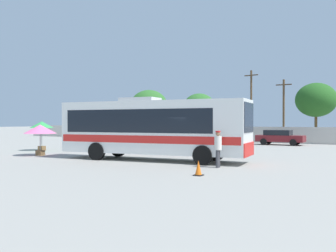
{
  "coord_description": "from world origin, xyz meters",
  "views": [
    {
      "loc": [
        10.74,
        -18.26,
        2.25
      ],
      "look_at": [
        -2.29,
        2.87,
        1.98
      ],
      "focal_mm": 39.7,
      "sensor_mm": 36.0,
      "label": 1
    }
  ],
  "objects_px": {
    "utility_pole_near": "(251,104)",
    "utility_pole_far": "(284,109)",
    "roadside_tree_left": "(149,106)",
    "roadside_tree_midleft": "(199,107)",
    "traffic_cone_on_apron": "(198,168)",
    "roadside_tree_midright": "(316,100)",
    "coach_bus_white_red": "(151,127)",
    "parked_car_second_black": "(215,136)",
    "parked_car_third_maroon": "(280,137)",
    "parked_car_leftmost_white": "(163,135)",
    "vendor_umbrella_near_gate_green": "(42,126)",
    "vendor_umbrella_secondary_pink": "(40,130)",
    "attendant_by_bus_door": "(218,147)"
  },
  "relations": [
    {
      "from": "coach_bus_white_red",
      "to": "parked_car_third_maroon",
      "type": "height_order",
      "value": "coach_bus_white_red"
    },
    {
      "from": "vendor_umbrella_secondary_pink",
      "to": "utility_pole_far",
      "type": "height_order",
      "value": "utility_pole_far"
    },
    {
      "from": "roadside_tree_midleft",
      "to": "traffic_cone_on_apron",
      "type": "height_order",
      "value": "roadside_tree_midleft"
    },
    {
      "from": "coach_bus_white_red",
      "to": "utility_pole_near",
      "type": "height_order",
      "value": "utility_pole_near"
    },
    {
      "from": "coach_bus_white_red",
      "to": "traffic_cone_on_apron",
      "type": "height_order",
      "value": "coach_bus_white_red"
    },
    {
      "from": "roadside_tree_left",
      "to": "roadside_tree_midleft",
      "type": "height_order",
      "value": "roadside_tree_left"
    },
    {
      "from": "parked_car_third_maroon",
      "to": "roadside_tree_midleft",
      "type": "bearing_deg",
      "value": 154.26
    },
    {
      "from": "parked_car_second_black",
      "to": "traffic_cone_on_apron",
      "type": "height_order",
      "value": "parked_car_second_black"
    },
    {
      "from": "coach_bus_white_red",
      "to": "utility_pole_far",
      "type": "xyz_separation_m",
      "value": [
        1.31,
        25.06,
        1.77
      ]
    },
    {
      "from": "parked_car_leftmost_white",
      "to": "parked_car_second_black",
      "type": "height_order",
      "value": "parked_car_leftmost_white"
    },
    {
      "from": "parked_car_second_black",
      "to": "vendor_umbrella_secondary_pink",
      "type": "bearing_deg",
      "value": -100.72
    },
    {
      "from": "traffic_cone_on_apron",
      "to": "roadside_tree_midright",
      "type": "bearing_deg",
      "value": 91.81
    },
    {
      "from": "vendor_umbrella_near_gate_green",
      "to": "parked_car_leftmost_white",
      "type": "height_order",
      "value": "vendor_umbrella_near_gate_green"
    },
    {
      "from": "parked_car_second_black",
      "to": "roadside_tree_midright",
      "type": "distance_m",
      "value": 13.63
    },
    {
      "from": "parked_car_second_black",
      "to": "parked_car_leftmost_white",
      "type": "bearing_deg",
      "value": 179.65
    },
    {
      "from": "utility_pole_near",
      "to": "utility_pole_far",
      "type": "xyz_separation_m",
      "value": [
        4.11,
        -0.77,
        -0.72
      ]
    },
    {
      "from": "attendant_by_bus_door",
      "to": "utility_pole_far",
      "type": "bearing_deg",
      "value": 97.63
    },
    {
      "from": "roadside_tree_midright",
      "to": "parked_car_second_black",
      "type": "bearing_deg",
      "value": -130.93
    },
    {
      "from": "utility_pole_far",
      "to": "roadside_tree_left",
      "type": "distance_m",
      "value": 19.99
    },
    {
      "from": "parked_car_second_black",
      "to": "parked_car_third_maroon",
      "type": "height_order",
      "value": "parked_car_third_maroon"
    },
    {
      "from": "coach_bus_white_red",
      "to": "roadside_tree_left",
      "type": "bearing_deg",
      "value": 124.79
    },
    {
      "from": "vendor_umbrella_secondary_pink",
      "to": "utility_pole_near",
      "type": "xyz_separation_m",
      "value": [
        5.25,
        27.22,
        2.73
      ]
    },
    {
      "from": "roadside_tree_midleft",
      "to": "roadside_tree_midright",
      "type": "distance_m",
      "value": 13.97
    },
    {
      "from": "roadside_tree_midleft",
      "to": "traffic_cone_on_apron",
      "type": "bearing_deg",
      "value": -63.21
    },
    {
      "from": "coach_bus_white_red",
      "to": "parked_car_second_black",
      "type": "bearing_deg",
      "value": 103.04
    },
    {
      "from": "vendor_umbrella_near_gate_green",
      "to": "roadside_tree_midleft",
      "type": "height_order",
      "value": "roadside_tree_midleft"
    },
    {
      "from": "utility_pole_far",
      "to": "roadside_tree_midright",
      "type": "height_order",
      "value": "utility_pole_far"
    },
    {
      "from": "vendor_umbrella_near_gate_green",
      "to": "roadside_tree_left",
      "type": "xyz_separation_m",
      "value": [
        -7.1,
        25.16,
        2.66
      ]
    },
    {
      "from": "utility_pole_far",
      "to": "parked_car_third_maroon",
      "type": "bearing_deg",
      "value": -78.87
    },
    {
      "from": "parked_car_second_black",
      "to": "roadside_tree_midleft",
      "type": "distance_m",
      "value": 8.36
    },
    {
      "from": "vendor_umbrella_secondary_pink",
      "to": "roadside_tree_midright",
      "type": "distance_m",
      "value": 32.28
    },
    {
      "from": "parked_car_leftmost_white",
      "to": "parked_car_second_black",
      "type": "relative_size",
      "value": 1.01
    },
    {
      "from": "utility_pole_near",
      "to": "parked_car_second_black",
      "type": "bearing_deg",
      "value": -101.45
    },
    {
      "from": "traffic_cone_on_apron",
      "to": "parked_car_leftmost_white",
      "type": "bearing_deg",
      "value": 125.48
    },
    {
      "from": "utility_pole_far",
      "to": "roadside_tree_midright",
      "type": "bearing_deg",
      "value": 47.99
    },
    {
      "from": "roadside_tree_midleft",
      "to": "roadside_tree_midright",
      "type": "height_order",
      "value": "roadside_tree_midright"
    },
    {
      "from": "attendant_by_bus_door",
      "to": "roadside_tree_midright",
      "type": "relative_size",
      "value": 0.26
    },
    {
      "from": "utility_pole_near",
      "to": "roadside_tree_midright",
      "type": "xyz_separation_m",
      "value": [
        7.03,
        2.48,
        0.39
      ]
    },
    {
      "from": "utility_pole_far",
      "to": "roadside_tree_midleft",
      "type": "bearing_deg",
      "value": -176.21
    },
    {
      "from": "coach_bus_white_red",
      "to": "roadside_tree_midleft",
      "type": "xyz_separation_m",
      "value": [
        -9.15,
        24.36,
        2.19
      ]
    },
    {
      "from": "coach_bus_white_red",
      "to": "attendant_by_bus_door",
      "type": "height_order",
      "value": "coach_bus_white_red"
    },
    {
      "from": "vendor_umbrella_near_gate_green",
      "to": "vendor_umbrella_secondary_pink",
      "type": "bearing_deg",
      "value": -40.83
    },
    {
      "from": "attendant_by_bus_door",
      "to": "parked_car_leftmost_white",
      "type": "height_order",
      "value": "attendant_by_bus_door"
    },
    {
      "from": "coach_bus_white_red",
      "to": "attendant_by_bus_door",
      "type": "bearing_deg",
      "value": -13.96
    },
    {
      "from": "vendor_umbrella_near_gate_green",
      "to": "parked_car_second_black",
      "type": "bearing_deg",
      "value": 66.91
    },
    {
      "from": "coach_bus_white_red",
      "to": "parked_car_third_maroon",
      "type": "relative_size",
      "value": 2.53
    },
    {
      "from": "utility_pole_near",
      "to": "roadside_tree_left",
      "type": "xyz_separation_m",
      "value": [
        -15.79,
        0.92,
        0.17
      ]
    },
    {
      "from": "vendor_umbrella_near_gate_green",
      "to": "parked_car_leftmost_white",
      "type": "bearing_deg",
      "value": 88.07
    },
    {
      "from": "vendor_umbrella_near_gate_green",
      "to": "traffic_cone_on_apron",
      "type": "relative_size",
      "value": 3.6
    },
    {
      "from": "parked_car_leftmost_white",
      "to": "utility_pole_near",
      "type": "xyz_separation_m",
      "value": [
        8.12,
        7.3,
        3.68
      ]
    }
  ]
}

